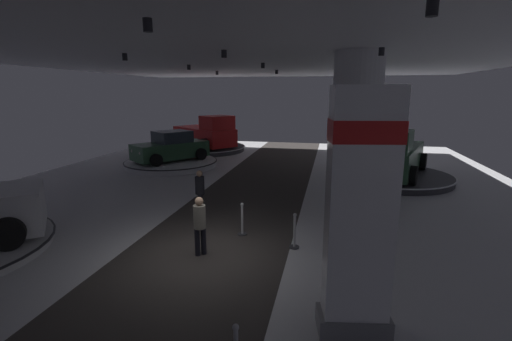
{
  "coord_description": "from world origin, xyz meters",
  "views": [
    {
      "loc": [
        3.2,
        -8.2,
        4.21
      ],
      "look_at": [
        0.52,
        4.29,
        1.4
      ],
      "focal_mm": 24.96,
      "sensor_mm": 36.0,
      "label": 1
    }
  ],
  "objects_px": {
    "pickup_truck_far_right": "(392,156)",
    "display_platform_deep_left": "(204,148)",
    "visitor_walking_near": "(200,190)",
    "column_right": "(355,137)",
    "brand_sign_pylon": "(360,213)",
    "display_platform_far_right": "(391,176)",
    "display_platform_far_left": "(171,163)",
    "pickup_truck_deep_left": "(206,134)",
    "visitor_walking_far": "(200,222)",
    "display_car_far_left": "(171,147)"
  },
  "relations": [
    {
      "from": "display_platform_far_right",
      "to": "brand_sign_pylon",
      "type": "bearing_deg",
      "value": -101.36
    },
    {
      "from": "display_platform_far_left",
      "to": "display_car_far_left",
      "type": "bearing_deg",
      "value": 54.53
    },
    {
      "from": "pickup_truck_far_right",
      "to": "display_platform_deep_left",
      "type": "distance_m",
      "value": 13.93
    },
    {
      "from": "display_platform_deep_left",
      "to": "visitor_walking_near",
      "type": "height_order",
      "value": "visitor_walking_near"
    },
    {
      "from": "pickup_truck_far_right",
      "to": "visitor_walking_near",
      "type": "height_order",
      "value": "pickup_truck_far_right"
    },
    {
      "from": "pickup_truck_far_right",
      "to": "display_platform_far_left",
      "type": "xyz_separation_m",
      "value": [
        -11.93,
        1.15,
        -1.07
      ]
    },
    {
      "from": "column_right",
      "to": "brand_sign_pylon",
      "type": "distance_m",
      "value": 6.3
    },
    {
      "from": "display_car_far_left",
      "to": "display_platform_deep_left",
      "type": "relative_size",
      "value": 0.74
    },
    {
      "from": "visitor_walking_near",
      "to": "display_platform_deep_left",
      "type": "bearing_deg",
      "value": 109.68
    },
    {
      "from": "display_platform_deep_left",
      "to": "display_platform_far_left",
      "type": "bearing_deg",
      "value": -89.03
    },
    {
      "from": "pickup_truck_deep_left",
      "to": "visitor_walking_near",
      "type": "height_order",
      "value": "pickup_truck_deep_left"
    },
    {
      "from": "pickup_truck_far_right",
      "to": "display_platform_deep_left",
      "type": "bearing_deg",
      "value": 150.0
    },
    {
      "from": "visitor_walking_near",
      "to": "visitor_walking_far",
      "type": "xyz_separation_m",
      "value": [
        1.14,
        -3.01,
        0.0
      ]
    },
    {
      "from": "brand_sign_pylon",
      "to": "display_car_far_left",
      "type": "distance_m",
      "value": 16.15
    },
    {
      "from": "column_right",
      "to": "brand_sign_pylon",
      "type": "height_order",
      "value": "column_right"
    },
    {
      "from": "pickup_truck_deep_left",
      "to": "column_right",
      "type": "bearing_deg",
      "value": -51.65
    },
    {
      "from": "display_platform_deep_left",
      "to": "visitor_walking_far",
      "type": "distance_m",
      "value": 17.43
    },
    {
      "from": "column_right",
      "to": "display_car_far_left",
      "type": "height_order",
      "value": "column_right"
    },
    {
      "from": "column_right",
      "to": "display_platform_far_right",
      "type": "height_order",
      "value": "column_right"
    },
    {
      "from": "display_platform_deep_left",
      "to": "brand_sign_pylon",
      "type": "bearing_deg",
      "value": -62.57
    },
    {
      "from": "display_platform_far_right",
      "to": "visitor_walking_far",
      "type": "distance_m",
      "value": 11.57
    },
    {
      "from": "brand_sign_pylon",
      "to": "visitor_walking_near",
      "type": "distance_m",
      "value": 7.38
    },
    {
      "from": "column_right",
      "to": "visitor_walking_near",
      "type": "bearing_deg",
      "value": -169.74
    },
    {
      "from": "brand_sign_pylon",
      "to": "display_platform_deep_left",
      "type": "bearing_deg",
      "value": 117.43
    },
    {
      "from": "column_right",
      "to": "visitor_walking_far",
      "type": "xyz_separation_m",
      "value": [
        -4.02,
        -3.94,
        -1.84
      ]
    },
    {
      "from": "pickup_truck_far_right",
      "to": "display_car_far_left",
      "type": "distance_m",
      "value": 11.97
    },
    {
      "from": "column_right",
      "to": "pickup_truck_deep_left",
      "type": "height_order",
      "value": "column_right"
    },
    {
      "from": "pickup_truck_far_right",
      "to": "visitor_walking_near",
      "type": "distance_m",
      "value": 9.69
    },
    {
      "from": "display_platform_far_right",
      "to": "visitor_walking_near",
      "type": "relative_size",
      "value": 3.57
    },
    {
      "from": "display_platform_deep_left",
      "to": "visitor_walking_far",
      "type": "xyz_separation_m",
      "value": [
        5.92,
        -16.37,
        0.72
      ]
    },
    {
      "from": "pickup_truck_deep_left",
      "to": "visitor_walking_near",
      "type": "relative_size",
      "value": 3.46
    },
    {
      "from": "display_platform_far_right",
      "to": "pickup_truck_far_right",
      "type": "distance_m",
      "value": 1.13
    },
    {
      "from": "display_platform_far_left",
      "to": "pickup_truck_deep_left",
      "type": "height_order",
      "value": "pickup_truck_deep_left"
    },
    {
      "from": "display_platform_far_left",
      "to": "visitor_walking_near",
      "type": "height_order",
      "value": "visitor_walking_near"
    },
    {
      "from": "display_platform_far_left",
      "to": "visitor_walking_near",
      "type": "distance_m",
      "value": 8.94
    },
    {
      "from": "display_platform_far_right",
      "to": "display_platform_far_left",
      "type": "height_order",
      "value": "display_platform_far_left"
    },
    {
      "from": "brand_sign_pylon",
      "to": "visitor_walking_far",
      "type": "bearing_deg",
      "value": 148.38
    },
    {
      "from": "visitor_walking_near",
      "to": "display_platform_far_right",
      "type": "bearing_deg",
      "value": 42.47
    },
    {
      "from": "column_right",
      "to": "visitor_walking_near",
      "type": "height_order",
      "value": "column_right"
    },
    {
      "from": "brand_sign_pylon",
      "to": "display_platform_deep_left",
      "type": "height_order",
      "value": "brand_sign_pylon"
    },
    {
      "from": "column_right",
      "to": "display_platform_far_right",
      "type": "xyz_separation_m",
      "value": [
        2.19,
        5.79,
        -2.57
      ]
    },
    {
      "from": "display_platform_far_left",
      "to": "column_right",
      "type": "bearing_deg",
      "value": -34.01
    },
    {
      "from": "visitor_walking_near",
      "to": "display_car_far_left",
      "type": "bearing_deg",
      "value": 121.53
    },
    {
      "from": "visitor_walking_far",
      "to": "display_car_far_left",
      "type": "bearing_deg",
      "value": 118.7
    },
    {
      "from": "display_platform_far_right",
      "to": "pickup_truck_deep_left",
      "type": "bearing_deg",
      "value": 151.5
    },
    {
      "from": "display_car_far_left",
      "to": "visitor_walking_far",
      "type": "height_order",
      "value": "display_car_far_left"
    },
    {
      "from": "display_platform_far_right",
      "to": "pickup_truck_far_right",
      "type": "xyz_separation_m",
      "value": [
        -0.1,
        -0.3,
        1.08
      ]
    },
    {
      "from": "column_right",
      "to": "display_platform_far_left",
      "type": "relative_size",
      "value": 1.04
    },
    {
      "from": "column_right",
      "to": "visitor_walking_far",
      "type": "height_order",
      "value": "column_right"
    },
    {
      "from": "pickup_truck_far_right",
      "to": "visitor_walking_far",
      "type": "relative_size",
      "value": 3.58
    }
  ]
}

